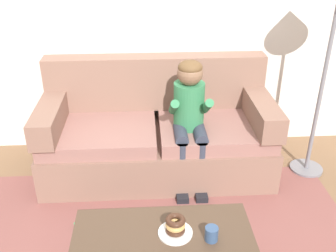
{
  "coord_description": "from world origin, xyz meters",
  "views": [
    {
      "loc": [
        -0.07,
        -2.28,
        2.09
      ],
      "look_at": [
        0.1,
        0.45,
        0.65
      ],
      "focal_mm": 41.9,
      "sensor_mm": 36.0,
      "label": 1
    }
  ],
  "objects_px": {
    "couch": "(157,134)",
    "coffee_table": "(163,241)",
    "person_child": "(190,112)",
    "donut": "(175,230)",
    "toy_controller": "(89,225)",
    "mug": "(211,234)"
  },
  "relations": [
    {
      "from": "coffee_table",
      "to": "toy_controller",
      "type": "distance_m",
      "value": 0.85
    },
    {
      "from": "couch",
      "to": "toy_controller",
      "type": "bearing_deg",
      "value": -124.53
    },
    {
      "from": "donut",
      "to": "toy_controller",
      "type": "relative_size",
      "value": 0.53
    },
    {
      "from": "couch",
      "to": "person_child",
      "type": "bearing_deg",
      "value": -38.58
    },
    {
      "from": "couch",
      "to": "coffee_table",
      "type": "xyz_separation_m",
      "value": [
        -0.01,
        -1.36,
        0.01
      ]
    },
    {
      "from": "coffee_table",
      "to": "donut",
      "type": "xyz_separation_m",
      "value": [
        0.07,
        0.02,
        0.07
      ]
    },
    {
      "from": "couch",
      "to": "donut",
      "type": "bearing_deg",
      "value": -87.44
    },
    {
      "from": "coffee_table",
      "to": "couch",
      "type": "bearing_deg",
      "value": 89.39
    },
    {
      "from": "mug",
      "to": "toy_controller",
      "type": "bearing_deg",
      "value": 143.95
    },
    {
      "from": "person_child",
      "to": "donut",
      "type": "distance_m",
      "value": 1.17
    },
    {
      "from": "coffee_table",
      "to": "person_child",
      "type": "bearing_deg",
      "value": 76.22
    },
    {
      "from": "person_child",
      "to": "couch",
      "type": "bearing_deg",
      "value": 141.42
    },
    {
      "from": "mug",
      "to": "couch",
      "type": "bearing_deg",
      "value": 100.82
    },
    {
      "from": "person_child",
      "to": "mug",
      "type": "bearing_deg",
      "value": -89.93
    },
    {
      "from": "coffee_table",
      "to": "toy_controller",
      "type": "relative_size",
      "value": 4.85
    },
    {
      "from": "couch",
      "to": "person_child",
      "type": "height_order",
      "value": "person_child"
    },
    {
      "from": "coffee_table",
      "to": "mug",
      "type": "distance_m",
      "value": 0.3
    },
    {
      "from": "person_child",
      "to": "mug",
      "type": "relative_size",
      "value": 12.24
    },
    {
      "from": "mug",
      "to": "toy_controller",
      "type": "distance_m",
      "value": 1.1
    },
    {
      "from": "toy_controller",
      "to": "couch",
      "type": "bearing_deg",
      "value": 87.11
    },
    {
      "from": "couch",
      "to": "person_child",
      "type": "relative_size",
      "value": 1.84
    },
    {
      "from": "donut",
      "to": "toy_controller",
      "type": "xyz_separation_m",
      "value": [
        -0.62,
        0.54,
        -0.41
      ]
    }
  ]
}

